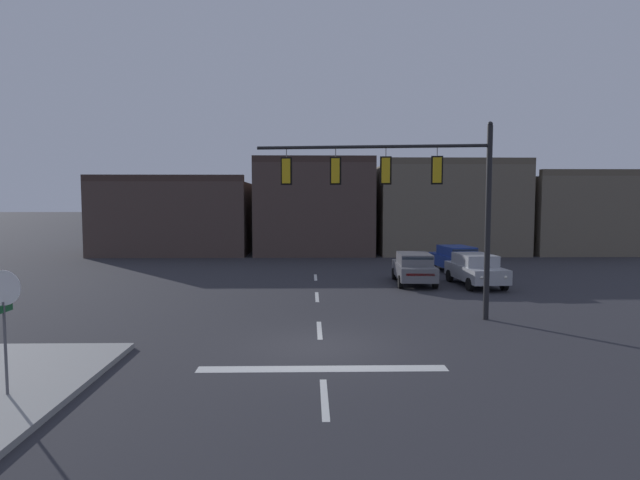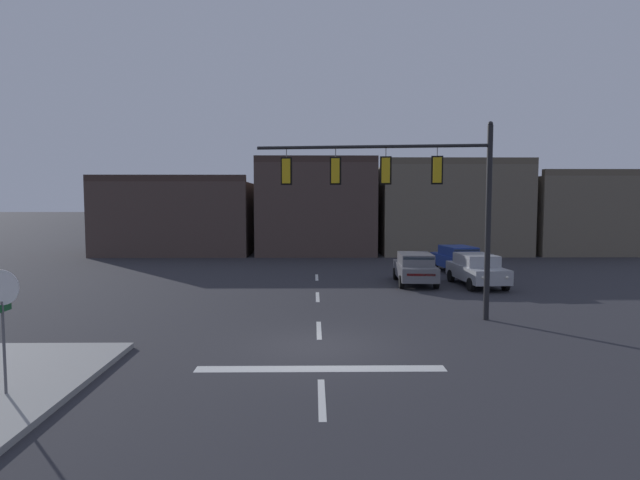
# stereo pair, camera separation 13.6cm
# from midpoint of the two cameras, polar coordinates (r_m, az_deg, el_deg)

# --- Properties ---
(ground_plane) EXTENTS (400.00, 400.00, 0.00)m
(ground_plane) POSITION_cam_midpoint_polar(r_m,az_deg,el_deg) (15.53, -0.18, -11.70)
(ground_plane) COLOR #2B2B30
(stop_bar_paint) EXTENTS (6.40, 0.50, 0.01)m
(stop_bar_paint) POSITION_cam_midpoint_polar(r_m,az_deg,el_deg) (13.62, -0.04, -14.00)
(stop_bar_paint) COLOR silver
(stop_bar_paint) RESTS_ON ground
(lane_centreline) EXTENTS (0.16, 26.40, 0.01)m
(lane_centreline) POSITION_cam_midpoint_polar(r_m,az_deg,el_deg) (17.46, -0.29, -9.88)
(lane_centreline) COLOR silver
(lane_centreline) RESTS_ON ground
(signal_mast_near_side) EXTENTS (8.43, 1.25, 7.09)m
(signal_mast_near_side) POSITION_cam_midpoint_polar(r_m,az_deg,el_deg) (19.07, 9.25, 6.02)
(signal_mast_near_side) COLOR black
(signal_mast_near_side) RESTS_ON ground
(stop_sign) EXTENTS (0.76, 0.64, 2.83)m
(stop_sign) POSITION_cam_midpoint_polar(r_m,az_deg,el_deg) (12.94, -31.75, -5.84)
(stop_sign) COLOR #56565B
(stop_sign) RESTS_ON ground
(car_lot_nearside) EXTENTS (2.11, 4.54, 1.61)m
(car_lot_nearside) POSITION_cam_midpoint_polar(r_m,az_deg,el_deg) (27.29, 10.16, -3.00)
(car_lot_nearside) COLOR slate
(car_lot_nearside) RESTS_ON ground
(car_lot_middle) EXTENTS (2.32, 4.60, 1.61)m
(car_lot_middle) POSITION_cam_midpoint_polar(r_m,az_deg,el_deg) (32.14, 14.59, -1.98)
(car_lot_middle) COLOR navy
(car_lot_middle) RESTS_ON ground
(car_lot_farside) EXTENTS (2.14, 4.55, 1.61)m
(car_lot_farside) POSITION_cam_midpoint_polar(r_m,az_deg,el_deg) (27.42, 16.61, -3.07)
(car_lot_farside) COLOR #9EA0A5
(car_lot_farside) RESTS_ON ground
(building_row) EXTENTS (43.46, 12.13, 7.73)m
(building_row) POSITION_cam_midpoint_polar(r_m,az_deg,el_deg) (45.13, 6.85, 3.07)
(building_row) COLOR #473833
(building_row) RESTS_ON ground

